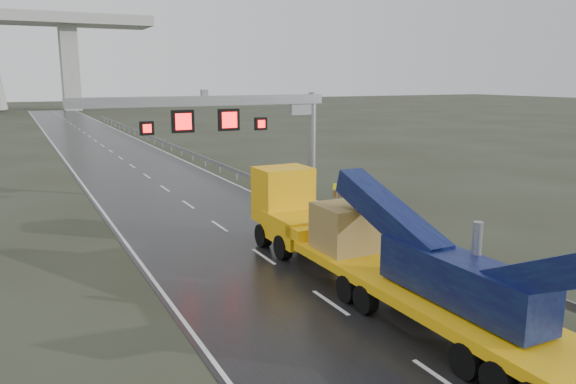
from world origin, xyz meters
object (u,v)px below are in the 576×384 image
heavy_haul_truck (364,244)px  striped_barrier (353,206)px  exit_sign_pair (343,193)px  sign_gantry (240,121)px

heavy_haul_truck → striped_barrier: size_ratio=16.67×
striped_barrier → exit_sign_pair: bearing=-143.3°
sign_gantry → striped_barrier: size_ratio=12.70×
heavy_haul_truck → striped_barrier: (6.10, 10.10, -1.19)m
exit_sign_pair → heavy_haul_truck: bearing=-98.9°
heavy_haul_truck → exit_sign_pair: (5.20, 9.80, -0.29)m
exit_sign_pair → striped_barrier: (0.90, 0.30, -0.90)m
sign_gantry → striped_barrier: sign_gantry is taller
exit_sign_pair → sign_gantry: bearing=164.5°
heavy_haul_truck → sign_gantry: bearing=88.6°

